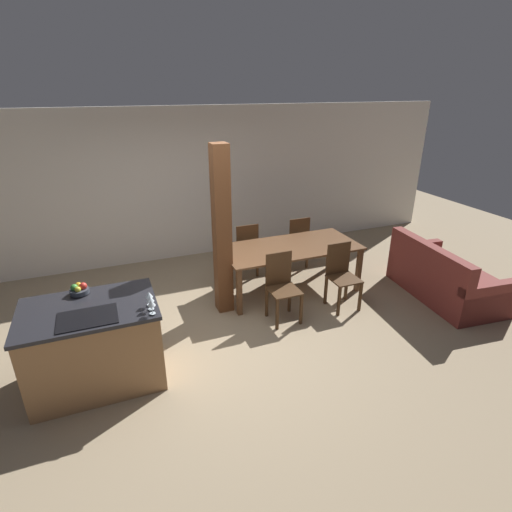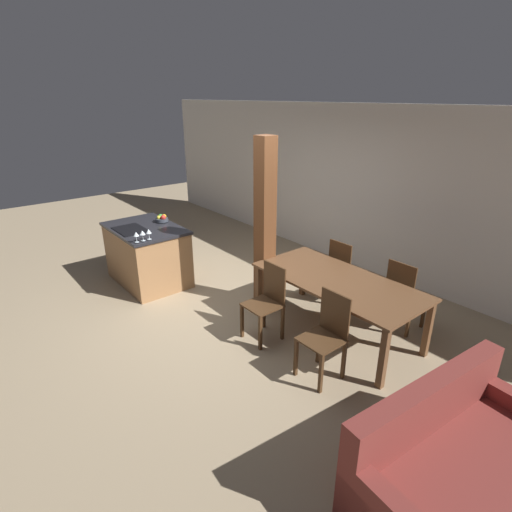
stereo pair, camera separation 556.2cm
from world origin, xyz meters
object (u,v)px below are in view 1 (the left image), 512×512
at_px(kitchen_island, 95,345).
at_px(dining_chair_far_left, 245,248).
at_px(dining_chair_near_left, 282,286).
at_px(couch, 444,279).
at_px(fruit_bowl, 79,289).
at_px(wine_glass_near, 151,303).
at_px(wine_glass_middle, 150,299).
at_px(dining_chair_far_right, 296,241).
at_px(timber_post, 222,233).
at_px(dining_table, 290,251).
at_px(wine_glass_far, 149,295).
at_px(dining_chair_near_right, 341,274).

xyz_separation_m(kitchen_island, dining_chair_far_left, (2.40, 1.88, 0.03)).
xyz_separation_m(dining_chair_near_left, couch, (2.57, -0.35, -0.21)).
bearing_deg(fruit_bowl, wine_glass_near, -46.99).
relative_size(wine_glass_middle, dining_chair_far_right, 0.16).
bearing_deg(dining_chair_far_right, timber_post, 29.70).
height_order(dining_chair_far_left, couch, dining_chair_far_left).
bearing_deg(dining_table, wine_glass_near, -145.89).
distance_m(wine_glass_far, couch, 4.44).
distance_m(dining_chair_near_left, dining_chair_far_left, 1.44).
xyz_separation_m(kitchen_island, couch, (4.97, 0.09, -0.18)).
bearing_deg(dining_chair_far_left, kitchen_island, 38.02).
bearing_deg(kitchen_island, fruit_bowl, 102.11).
bearing_deg(wine_glass_near, dining_chair_far_left, 51.46).
xyz_separation_m(couch, timber_post, (-3.23, 0.87, 0.89)).
height_order(dining_chair_near_left, timber_post, timber_post).
distance_m(fruit_bowl, wine_glass_near, 0.99).
bearing_deg(dining_chair_far_left, fruit_bowl, 31.91).
distance_m(wine_glass_far, dining_chair_far_right, 3.49).
relative_size(kitchen_island, timber_post, 0.58).
distance_m(dining_chair_far_right, timber_post, 1.98).
distance_m(kitchen_island, wine_glass_middle, 0.89).
relative_size(wine_glass_far, dining_chair_far_left, 0.16).
bearing_deg(dining_chair_near_left, dining_chair_far_left, 90.00).
relative_size(dining_chair_far_left, dining_chair_far_right, 1.00).
bearing_deg(wine_glass_far, couch, 3.78).
bearing_deg(wine_glass_near, dining_chair_near_left, 24.47).
distance_m(wine_glass_near, dining_table, 2.78).
relative_size(kitchen_island, dining_chair_near_right, 1.44).
height_order(wine_glass_near, dining_table, wine_glass_near).
xyz_separation_m(fruit_bowl, wine_glass_far, (0.67, -0.54, 0.07)).
relative_size(wine_glass_near, dining_chair_near_right, 0.16).
xyz_separation_m(wine_glass_far, dining_chair_near_right, (2.75, 0.64, -0.55)).
bearing_deg(wine_glass_middle, couch, 4.98).
relative_size(kitchen_island, dining_chair_near_left, 1.44).
bearing_deg(dining_table, couch, -27.07).
height_order(dining_table, dining_chair_near_right, dining_chair_near_right).
distance_m(dining_chair_near_left, couch, 2.60).
height_order(dining_chair_near_right, dining_chair_far_left, same).
xyz_separation_m(wine_glass_near, wine_glass_far, (0.00, 0.18, 0.00)).
relative_size(dining_chair_near_right, dining_chair_far_right, 1.00).
bearing_deg(timber_post, dining_chair_near_right, -17.98).
distance_m(kitchen_island, fruit_bowl, 0.62).
height_order(fruit_bowl, dining_table, fruit_bowl).
bearing_deg(wine_glass_far, dining_chair_far_left, 49.07).
bearing_deg(wine_glass_far, dining_table, 30.80).
relative_size(dining_table, dining_chair_near_right, 2.23).
xyz_separation_m(wine_glass_near, dining_chair_far_right, (2.75, 2.26, -0.55)).
relative_size(dining_chair_near_right, dining_chair_far_left, 1.00).
relative_size(dining_chair_far_right, couch, 0.53).
bearing_deg(dining_chair_far_left, wine_glass_near, 51.46).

